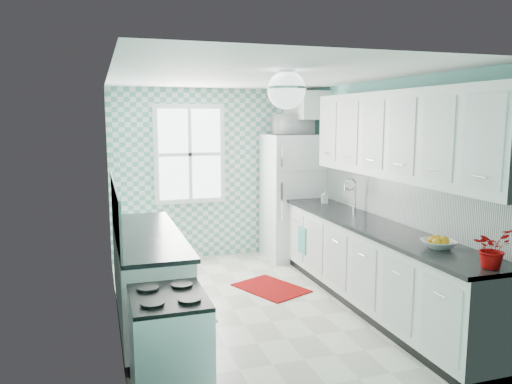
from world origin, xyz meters
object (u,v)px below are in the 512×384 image
object	(u,v)px
ceiling_light	(287,90)
fruit_bowl	(439,244)
stove	(170,348)
microwave	(293,124)
potted_plant	(492,248)
sink	(342,212)
fridge	(293,196)

from	to	relation	value
ceiling_light	fruit_bowl	distance (m)	1.92
stove	microwave	world-z (taller)	microwave
stove	microwave	size ratio (longest dim) A/B	1.51
ceiling_light	fruit_bowl	size ratio (longest dim) A/B	1.23
ceiling_light	stove	world-z (taller)	ceiling_light
fruit_bowl	microwave	world-z (taller)	microwave
stove	potted_plant	size ratio (longest dim) A/B	2.60
sink	stove	bearing A→B (deg)	-140.36
fruit_bowl	potted_plant	xyz separation A→B (m)	(0.00, -0.62, 0.12)
ceiling_light	sink	world-z (taller)	ceiling_light
sink	fruit_bowl	xyz separation A→B (m)	(-0.00, -1.83, 0.04)
fridge	microwave	xyz separation A→B (m)	(0.00, 0.00, 1.07)
sink	potted_plant	size ratio (longest dim) A/B	1.70
potted_plant	microwave	size ratio (longest dim) A/B	0.58
ceiling_light	microwave	world-z (taller)	ceiling_light
ceiling_light	microwave	distance (m)	2.82
fridge	fruit_bowl	distance (m)	3.22
fridge	stove	xyz separation A→B (m)	(-2.31, -3.38, -0.49)
microwave	fridge	bearing A→B (deg)	56.31
stove	fridge	bearing A→B (deg)	56.15
stove	fruit_bowl	world-z (taller)	fruit_bowl
fridge	microwave	size ratio (longest dim) A/B	3.42
stove	potted_plant	world-z (taller)	potted_plant
fruit_bowl	microwave	distance (m)	3.37
ceiling_light	stove	bearing A→B (deg)	-146.08
ceiling_light	fridge	size ratio (longest dim) A/B	0.19
ceiling_light	fruit_bowl	xyz separation A→B (m)	(1.20, -0.64, -1.35)
sink	fruit_bowl	world-z (taller)	sink
ceiling_light	fridge	xyz separation A→B (m)	(1.11, 2.57, -1.41)
fridge	sink	world-z (taller)	fridge
ceiling_light	potted_plant	world-z (taller)	ceiling_light
fruit_bowl	potted_plant	world-z (taller)	potted_plant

